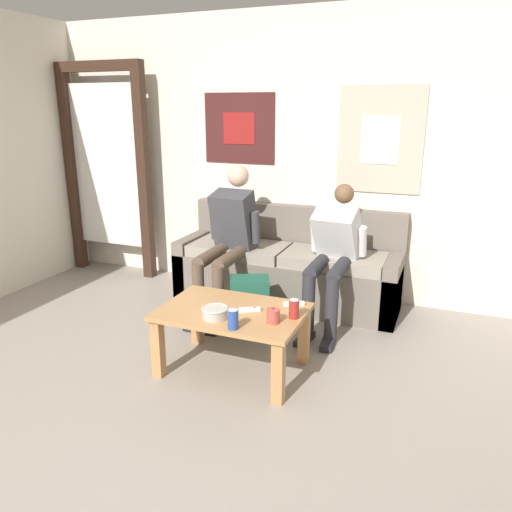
{
  "coord_description": "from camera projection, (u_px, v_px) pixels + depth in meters",
  "views": [
    {
      "loc": [
        1.51,
        -1.5,
        1.73
      ],
      "look_at": [
        0.2,
        1.76,
        0.67
      ],
      "focal_mm": 35.0,
      "sensor_mm": 36.0,
      "label": 1
    }
  ],
  "objects": [
    {
      "name": "drink_can_blue",
      "position": [
        233.0,
        319.0,
        3.0
      ],
      "size": [
        0.07,
        0.07,
        0.12
      ],
      "color": "#28479E",
      "rests_on": "coffee_table"
    },
    {
      "name": "ground_plane",
      "position": [
        80.0,
        484.0,
        2.38
      ],
      "size": [
        18.0,
        18.0,
        0.0
      ],
      "primitive_type": "plane",
      "color": "gray"
    },
    {
      "name": "person_seated_teen",
      "position": [
        333.0,
        251.0,
        4.0
      ],
      "size": [
        0.47,
        0.95,
        1.11
      ],
      "color": "#2D2D33",
      "rests_on": "ground_plane"
    },
    {
      "name": "game_controller_near_left",
      "position": [
        250.0,
        310.0,
        3.27
      ],
      "size": [
        0.14,
        0.1,
        0.03
      ],
      "color": "white",
      "rests_on": "coffee_table"
    },
    {
      "name": "door_frame",
      "position": [
        106.0,
        160.0,
        5.11
      ],
      "size": [
        1.0,
        0.1,
        2.15
      ],
      "color": "#382319",
      "rests_on": "ground_plane"
    },
    {
      "name": "drink_can_red",
      "position": [
        294.0,
        309.0,
        3.16
      ],
      "size": [
        0.07,
        0.07,
        0.12
      ],
      "color": "maroon",
      "rests_on": "coffee_table"
    },
    {
      "name": "wall_back",
      "position": [
        284.0,
        157.0,
        4.62
      ],
      "size": [
        10.0,
        0.07,
        2.55
      ],
      "color": "silver",
      "rests_on": "ground_plane"
    },
    {
      "name": "coffee_table",
      "position": [
        233.0,
        321.0,
        3.32
      ],
      "size": [
        0.95,
        0.64,
        0.44
      ],
      "color": "#B27F4C",
      "rests_on": "ground_plane"
    },
    {
      "name": "backpack",
      "position": [
        250.0,
        305.0,
        3.99
      ],
      "size": [
        0.36,
        0.32,
        0.43
      ],
      "color": "#1E5642",
      "rests_on": "ground_plane"
    },
    {
      "name": "pillar_candle",
      "position": [
        273.0,
        316.0,
        3.09
      ],
      "size": [
        0.08,
        0.08,
        0.1
      ],
      "color": "#B24C42",
      "rests_on": "coffee_table"
    },
    {
      "name": "game_controller_near_right",
      "position": [
        294.0,
        304.0,
        3.37
      ],
      "size": [
        0.14,
        0.1,
        0.03
      ],
      "color": "white",
      "rests_on": "coffee_table"
    },
    {
      "name": "ceramic_bowl",
      "position": [
        215.0,
        312.0,
        3.16
      ],
      "size": [
        0.17,
        0.17,
        0.07
      ],
      "color": "#B7B2A8",
      "rests_on": "coffee_table"
    },
    {
      "name": "couch",
      "position": [
        288.0,
        270.0,
        4.55
      ],
      "size": [
        2.01,
        0.67,
        0.85
      ],
      "color": "#70665B",
      "rests_on": "ground_plane"
    },
    {
      "name": "person_seated_adult",
      "position": [
        228.0,
        235.0,
        4.27
      ],
      "size": [
        0.47,
        0.91,
        1.24
      ],
      "color": "brown",
      "rests_on": "ground_plane"
    }
  ]
}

